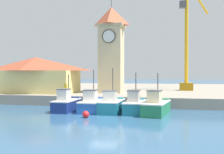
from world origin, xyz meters
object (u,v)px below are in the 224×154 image
fishing_boat_left_outer (92,104)px  clock_tower (111,47)px  fishing_boat_far_left (66,104)px  fishing_boat_center (156,106)px  port_crane_near (187,51)px  mooring_buoy (86,114)px  warehouse_left (35,74)px  dock_worker_near_tower (66,88)px  fishing_boat_mid_left (135,105)px  fishing_boat_left_inner (111,105)px

fishing_boat_left_outer → clock_tower: clock_tower is taller
fishing_boat_far_left → fishing_boat_left_outer: (2.67, 0.41, -0.03)m
fishing_boat_left_outer → fishing_boat_center: size_ratio=0.92×
fishing_boat_far_left → port_crane_near: 23.41m
fishing_boat_left_outer → mooring_buoy: bearing=-82.1°
warehouse_left → port_crane_near: 23.78m
fishing_boat_far_left → fishing_boat_center: bearing=-1.7°
fishing_boat_left_outer → mooring_buoy: fishing_boat_left_outer is taller
port_crane_near → mooring_buoy: bearing=-115.6°
fishing_boat_center → warehouse_left: warehouse_left is taller
fishing_boat_left_outer → dock_worker_near_tower: bearing=135.5°
fishing_boat_center → mooring_buoy: 6.87m
fishing_boat_mid_left → clock_tower: 13.30m
fishing_boat_mid_left → mooring_buoy: size_ratio=7.15×
fishing_boat_left_inner → fishing_boat_center: 4.45m
fishing_boat_left_inner → mooring_buoy: bearing=-115.3°
port_crane_near → dock_worker_near_tower: bearing=-140.6°
port_crane_near → clock_tower: bearing=-145.9°
fishing_boat_left_outer → mooring_buoy: (0.54, -3.87, -0.46)m
warehouse_left → clock_tower: bearing=11.5°
fishing_boat_left_inner → port_crane_near: (8.62, 17.97, 6.79)m
fishing_boat_center → warehouse_left: (-17.29, 8.67, 2.99)m
fishing_boat_mid_left → port_crane_near: (6.28, 17.82, 6.80)m
fishing_boat_left_outer → warehouse_left: warehouse_left is taller
fishing_boat_left_inner → mooring_buoy: fishing_boat_left_inner is taller
fishing_boat_mid_left → warehouse_left: 17.56m
clock_tower → port_crane_near: 13.16m
fishing_boat_left_inner → fishing_boat_far_left: bearing=179.5°
clock_tower → port_crane_near: size_ratio=0.78×
port_crane_near → fishing_boat_far_left: bearing=-126.9°
fishing_boat_left_inner → fishing_boat_center: fishing_boat_left_inner is taller
fishing_boat_left_outer → clock_tower: size_ratio=0.35×
fishing_boat_left_outer → clock_tower: 12.23m
fishing_boat_left_inner → port_crane_near: size_ratio=0.25×
fishing_boat_center → mooring_buoy: bearing=-152.2°
fishing_boat_left_outer → mooring_buoy: size_ratio=7.74×
fishing_boat_mid_left → fishing_boat_center: (2.11, -0.37, 0.02)m
mooring_buoy → fishing_boat_center: bearing=27.8°
fishing_boat_left_outer → fishing_boat_left_inner: fishing_boat_left_inner is taller
mooring_buoy → clock_tower: bearing=92.7°
fishing_boat_mid_left → port_crane_near: port_crane_near is taller
fishing_boat_far_left → clock_tower: clock_tower is taller
fishing_boat_left_inner → mooring_buoy: 3.82m
port_crane_near → fishing_boat_left_inner: bearing=-115.6°
fishing_boat_mid_left → dock_worker_near_tower: fishing_boat_mid_left is taller
fishing_boat_left_inner → fishing_boat_mid_left: bearing=3.7°
fishing_boat_center → clock_tower: (-6.72, 10.81, 6.81)m
fishing_boat_center → clock_tower: bearing=121.9°
fishing_boat_mid_left → port_crane_near: size_ratio=0.25×
fishing_boat_left_inner → dock_worker_near_tower: bearing=143.4°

